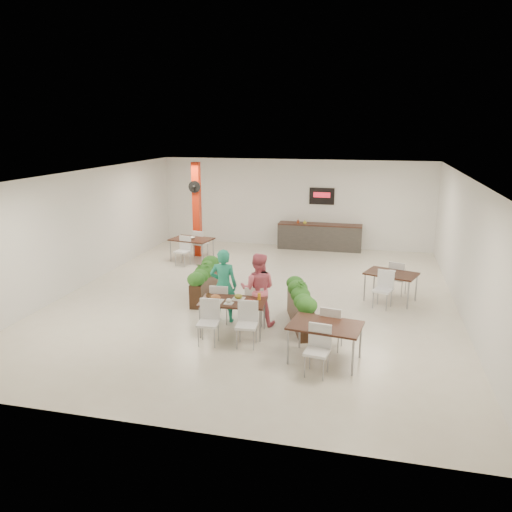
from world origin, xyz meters
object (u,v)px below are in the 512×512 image
(planter_left, at_px, (204,279))
(side_table_c, at_px, (325,330))
(planter_right, at_px, (300,304))
(diner_man, at_px, (224,286))
(red_column, at_px, (197,209))
(main_table, at_px, (232,306))
(side_table_a, at_px, (192,242))
(side_table_b, at_px, (391,277))
(diner_woman, at_px, (258,289))
(service_counter, at_px, (320,236))

(planter_left, relative_size, side_table_c, 1.15)
(planter_right, relative_size, side_table_c, 1.17)
(diner_man, bearing_deg, side_table_c, 143.74)
(red_column, distance_m, main_table, 6.96)
(red_column, distance_m, planter_right, 7.06)
(side_table_c, bearing_deg, red_column, 133.94)
(red_column, xyz_separation_m, side_table_c, (5.08, -7.05, -1.01))
(side_table_a, bearing_deg, red_column, 103.20)
(main_table, distance_m, planter_right, 1.57)
(planter_left, bearing_deg, diner_man, -55.65)
(side_table_b, bearing_deg, planter_left, -150.04)
(planter_left, bearing_deg, diner_woman, -38.72)
(side_table_a, xyz_separation_m, side_table_b, (6.34, -2.57, -0.01))
(planter_right, distance_m, side_table_b, 2.96)
(side_table_c, bearing_deg, side_table_b, 79.25)
(planter_right, bearing_deg, side_table_b, 47.20)
(service_counter, bearing_deg, side_table_b, -65.05)
(diner_woman, relative_size, planter_right, 0.86)
(red_column, xyz_separation_m, side_table_b, (6.38, -3.26, -1.01))
(service_counter, bearing_deg, main_table, -96.96)
(planter_left, bearing_deg, main_table, -56.75)
(red_column, xyz_separation_m, planter_left, (1.65, -4.12, -1.13))
(planter_right, bearing_deg, diner_man, -176.17)
(red_column, distance_m, side_table_a, 1.22)
(planter_left, bearing_deg, side_table_b, 10.41)
(side_table_a, height_order, side_table_b, same)
(planter_left, height_order, side_table_b, planter_left)
(diner_woman, xyz_separation_m, planter_right, (0.95, 0.12, -0.33))
(diner_man, distance_m, planter_right, 1.79)
(planter_right, bearing_deg, service_counter, 92.92)
(main_table, relative_size, planter_right, 0.88)
(main_table, height_order, planter_right, planter_right)
(diner_woman, bearing_deg, side_table_a, -59.92)
(red_column, bearing_deg, service_counter, 25.00)
(diner_man, relative_size, diner_woman, 1.03)
(service_counter, bearing_deg, red_column, -155.00)
(side_table_a, xyz_separation_m, side_table_c, (5.05, -6.36, -0.00))
(main_table, relative_size, diner_man, 1.01)
(service_counter, height_order, side_table_c, service_counter)
(diner_woman, bearing_deg, side_table_b, -147.10)
(side_table_b, bearing_deg, side_table_a, 177.53)
(red_column, height_order, side_table_a, red_column)
(red_column, bearing_deg, planter_left, -68.14)
(service_counter, height_order, side_table_a, service_counter)
(service_counter, xyz_separation_m, main_table, (-0.98, -8.06, 0.14))
(service_counter, bearing_deg, planter_right, -87.08)
(diner_man, bearing_deg, planter_right, 179.00)
(red_column, height_order, service_counter, red_column)
(service_counter, xyz_separation_m, side_table_b, (2.38, -5.12, 0.14))
(red_column, distance_m, planter_left, 4.59)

